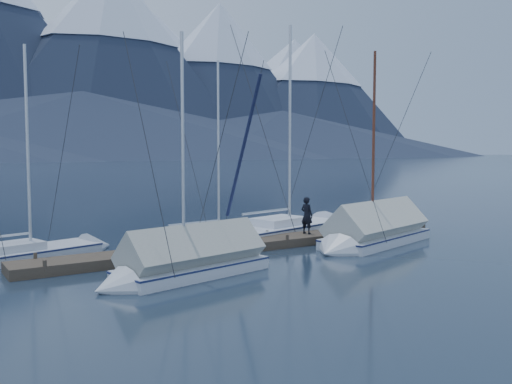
# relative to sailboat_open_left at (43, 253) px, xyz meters

# --- Properties ---
(ground) EXTENTS (1000.00, 1000.00, 0.00)m
(ground) POSITION_rel_sailboat_open_left_xyz_m (7.39, -4.59, -0.14)
(ground) COLOR black
(ground) RESTS_ON ground
(dock) EXTENTS (18.00, 1.50, 0.54)m
(dock) POSITION_rel_sailboat_open_left_xyz_m (7.39, -2.59, -0.03)
(dock) COLOR #382D23
(dock) RESTS_ON ground
(mooring_posts) EXTENTS (15.12, 1.52, 0.35)m
(mooring_posts) POSITION_rel_sailboat_open_left_xyz_m (6.89, -2.59, 0.21)
(mooring_posts) COLOR #382D23
(mooring_posts) RESTS_ON ground
(sailboat_open_left) EXTENTS (6.42, 3.25, 8.17)m
(sailboat_open_left) POSITION_rel_sailboat_open_left_xyz_m (0.00, 0.00, 0.00)
(sailboat_open_left) COLOR #B8BDC6
(sailboat_open_left) RESTS_ON ground
(sailboat_open_mid) EXTENTS (6.37, 2.81, 8.19)m
(sailboat_open_mid) POSITION_rel_sailboat_open_left_xyz_m (7.24, -0.59, 0.00)
(sailboat_open_mid) COLOR silver
(sailboat_open_mid) RESTS_ON ground
(sailboat_open_right) EXTENTS (8.09, 4.01, 10.30)m
(sailboat_open_right) POSITION_rel_sailboat_open_left_xyz_m (11.16, -0.27, 0.04)
(sailboat_open_right) COLOR silver
(sailboat_open_right) RESTS_ON ground
(sailboat_covered_near) EXTENTS (6.89, 3.67, 8.58)m
(sailboat_covered_near) POSITION_rel_sailboat_open_left_xyz_m (11.58, -4.57, 0.28)
(sailboat_covered_near) COLOR silver
(sailboat_covered_near) RESTS_ON ground
(sailboat_covered_far) EXTENTS (5.91, 2.83, 7.98)m
(sailboat_covered_far) POSITION_rel_sailboat_open_left_xyz_m (2.79, -5.58, 0.25)
(sailboat_covered_far) COLOR silver
(sailboat_covered_far) RESTS_ON ground
(person) EXTENTS (0.50, 0.64, 1.55)m
(person) POSITION_rel_sailboat_open_left_xyz_m (9.97, -2.50, 0.97)
(person) COLOR black
(person) RESTS_ON dock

